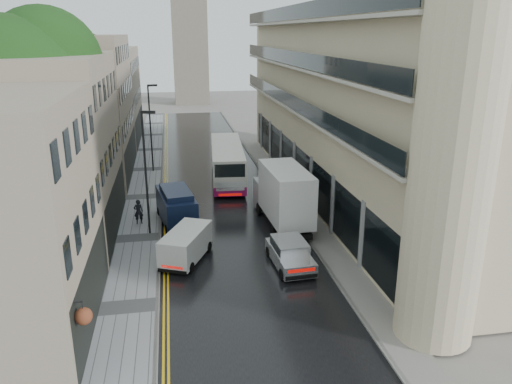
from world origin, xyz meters
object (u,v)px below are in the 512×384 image
object	(u,v)px
navy_van	(167,215)
lamp_post_far	(151,129)
cream_bus	(214,173)
pedestrian	(138,212)
tree_far	(63,110)
white_van	(162,254)
white_lorry	(274,206)
tree_near	(13,130)
silver_hatchback	(283,266)
lamp_post_near	(146,174)

from	to	relation	value
navy_van	lamp_post_far	world-z (taller)	lamp_post_far
cream_bus	pedestrian	world-z (taller)	cream_bus
tree_far	navy_van	world-z (taller)	tree_far
navy_van	pedestrian	bearing A→B (deg)	125.19
cream_bus	white_van	distance (m)	14.21
tree_far	white_lorry	size ratio (longest dim) A/B	1.59
tree_near	pedestrian	xyz separation A→B (m)	(6.58, 1.67, -5.98)
navy_van	pedestrian	world-z (taller)	navy_van
silver_hatchback	white_van	bearing A→B (deg)	156.91
silver_hatchback	lamp_post_near	world-z (taller)	lamp_post_near
white_van	navy_van	distance (m)	5.06
tree_far	white_van	xyz separation A→B (m)	(7.90, -18.29, -5.29)
cream_bus	lamp_post_near	bearing A→B (deg)	-115.78
lamp_post_far	cream_bus	bearing A→B (deg)	-64.57
tree_far	silver_hatchback	distance (m)	25.45
tree_near	lamp_post_far	xyz separation A→B (m)	(7.17, 15.09, -2.92)
tree_near	silver_hatchback	distance (m)	17.33
lamp_post_near	silver_hatchback	bearing A→B (deg)	-32.80
tree_near	lamp_post_far	bearing A→B (deg)	64.59
navy_van	pedestrian	xyz separation A→B (m)	(-1.87, 1.91, -0.33)
tree_far	silver_hatchback	xyz separation A→B (m)	(14.06, -20.51, -5.44)
tree_near	navy_van	bearing A→B (deg)	-1.63
tree_far	lamp_post_near	world-z (taller)	tree_far
white_van	tree_far	bearing A→B (deg)	137.44
tree_near	lamp_post_near	world-z (taller)	tree_near
white_lorry	tree_far	bearing A→B (deg)	132.28
white_lorry	white_van	size ratio (longest dim) A/B	1.94
cream_bus	silver_hatchback	size ratio (longest dim) A/B	2.73
pedestrian	lamp_post_far	size ratio (longest dim) A/B	0.22
navy_van	silver_hatchback	bearing A→B (deg)	-60.13
tree_near	lamp_post_near	distance (m)	7.90
lamp_post_far	tree_far	bearing A→B (deg)	-174.43
white_lorry	silver_hatchback	world-z (taller)	white_lorry
pedestrian	white_van	bearing A→B (deg)	98.90
pedestrian	lamp_post_far	bearing A→B (deg)	-96.69
tree_far	white_van	size ratio (longest dim) A/B	3.08
white_van	lamp_post_near	distance (m)	6.06
silver_hatchback	lamp_post_near	size ratio (longest dim) A/B	0.53
navy_van	pedestrian	size ratio (longest dim) A/B	2.96
tree_far	cream_bus	xyz separation A→B (m)	(11.93, -4.67, -4.67)
cream_bus	lamp_post_near	distance (m)	10.08
white_van	lamp_post_near	xyz separation A→B (m)	(-0.87, 5.15, 3.07)
lamp_post_near	lamp_post_far	size ratio (longest dim) A/B	1.00
lamp_post_near	white_lorry	bearing A→B (deg)	1.17
tree_far	navy_van	distance (m)	16.31
tree_near	white_van	world-z (taller)	tree_near
white_van	lamp_post_far	xyz separation A→B (m)	(-1.03, 20.38, 3.09)
cream_bus	lamp_post_near	size ratio (longest dim) A/B	1.45
tree_near	white_lorry	size ratio (longest dim) A/B	1.77
navy_van	lamp_post_near	distance (m)	2.93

